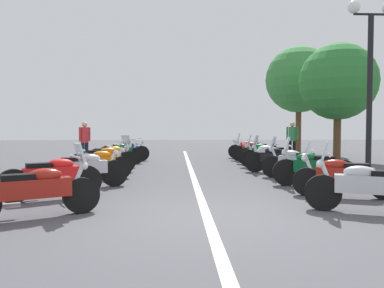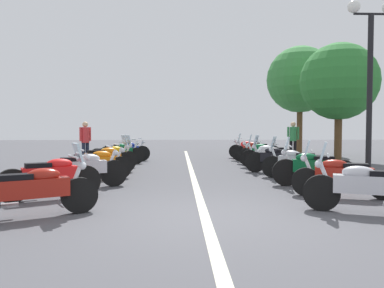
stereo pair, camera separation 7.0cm
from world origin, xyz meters
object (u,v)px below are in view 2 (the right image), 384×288
motorcycle_left_row_5 (111,156)px  motorcycle_left_row_7 (125,151)px  motorcycle_right_row_6 (264,153)px  bystander_1 (293,137)px  motorcycle_left_row_6 (118,153)px  bystander_0 (85,139)px  motorcycle_right_row_7 (256,150)px  traffic_cone_2 (344,171)px  motorcycle_right_row_4 (278,158)px  motorcycle_right_row_8 (250,149)px  motorcycle_right_row_0 (368,186)px  motorcycle_right_row_5 (270,155)px  motorcycle_left_row_2 (82,169)px  motorcycle_left_row_3 (96,164)px  traffic_cone_1 (306,158)px  roadside_tree_0 (339,82)px  street_lamp_twin_globe (370,58)px  motorcycle_right_row_2 (313,167)px  motorcycle_left_row_0 (34,190)px  motorcycle_left_row_1 (51,177)px  roadside_tree_1 (300,80)px  motorcycle_left_row_4 (104,159)px  motorcycle_right_row_3 (296,162)px  motorcycle_right_row_1 (342,176)px

motorcycle_left_row_5 → motorcycle_left_row_7: motorcycle_left_row_5 is taller
motorcycle_right_row_6 → bystander_1: 2.92m
motorcycle_left_row_6 → bystander_0: 1.69m
motorcycle_right_row_7 → traffic_cone_2: (-6.40, -1.04, -0.18)m
motorcycle_right_row_4 → motorcycle_right_row_8: size_ratio=1.02×
motorcycle_right_row_0 → motorcycle_right_row_5: 7.19m
motorcycle_left_row_2 → motorcycle_right_row_0: (-2.86, -5.48, 0.00)m
motorcycle_left_row_3 → bystander_1: bearing=18.1°
traffic_cone_1 → roadside_tree_0: bearing=-44.8°
street_lamp_twin_globe → roadside_tree_0: bearing=-17.5°
motorcycle_right_row_0 → motorcycle_right_row_8: 11.53m
motorcycle_right_row_2 → traffic_cone_1: (5.00, -1.55, -0.18)m
motorcycle_left_row_0 → motorcycle_left_row_1: size_ratio=1.03×
motorcycle_left_row_6 → bystander_1: 7.90m
motorcycle_right_row_8 → roadside_tree_1: (3.60, -3.57, 3.75)m
street_lamp_twin_globe → roadside_tree_0: size_ratio=0.91×
motorcycle_right_row_0 → street_lamp_twin_globe: (3.35, -1.73, 2.76)m
motorcycle_left_row_4 → motorcycle_right_row_2: bearing=-52.9°
motorcycle_left_row_0 → motorcycle_right_row_5: motorcycle_right_row_5 is taller
traffic_cone_1 → motorcycle_right_row_6: bearing=68.3°
motorcycle_left_row_2 → bystander_0: size_ratio=1.23×
motorcycle_left_row_0 → roadside_tree_0: bearing=19.1°
motorcycle_right_row_6 → traffic_cone_1: (-0.58, -1.47, -0.17)m
motorcycle_right_row_4 → roadside_tree_1: size_ratio=0.33×
motorcycle_left_row_6 → motorcycle_right_row_0: (-8.67, -5.57, -0.00)m
motorcycle_right_row_5 → roadside_tree_1: size_ratio=0.35×
motorcycle_left_row_7 → motorcycle_right_row_6: size_ratio=1.01×
motorcycle_right_row_2 → motorcycle_right_row_6: 5.59m
traffic_cone_2 → motorcycle_right_row_7: bearing=9.2°
motorcycle_right_row_3 → traffic_cone_1: 3.90m
motorcycle_right_row_5 → motorcycle_right_row_6: motorcycle_right_row_5 is taller
motorcycle_left_row_3 → motorcycle_right_row_2: motorcycle_right_row_2 is taller
motorcycle_left_row_2 → bystander_0: bearing=81.3°
motorcycle_right_row_3 → motorcycle_left_row_7: bearing=-21.0°
motorcycle_left_row_5 → street_lamp_twin_globe: 8.69m
motorcycle_right_row_0 → street_lamp_twin_globe: street_lamp_twin_globe is taller
motorcycle_right_row_0 → motorcycle_right_row_2: (2.92, -0.13, 0.01)m
motorcycle_right_row_8 → traffic_cone_2: 7.91m
bystander_0 → roadside_tree_0: roadside_tree_0 is taller
street_lamp_twin_globe → bystander_0: bearing=55.4°
motorcycle_left_row_7 → street_lamp_twin_globe: 10.26m
motorcycle_left_row_3 → motorcycle_right_row_6: motorcycle_right_row_6 is taller
motorcycle_left_row_6 → bystander_1: bearing=-7.3°
motorcycle_left_row_0 → roadside_tree_0: roadside_tree_0 is taller
motorcycle_left_row_2 → motorcycle_right_row_2: size_ratio=1.05×
bystander_0 → roadside_tree_1: 12.63m
motorcycle_right_row_1 → motorcycle_right_row_3: (2.88, 0.04, 0.01)m
motorcycle_right_row_1 → motorcycle_right_row_5: bearing=-69.4°
motorcycle_left_row_5 → bystander_0: 2.71m
motorcycle_left_row_7 → motorcycle_left_row_5: bearing=-110.6°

